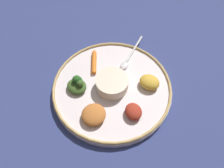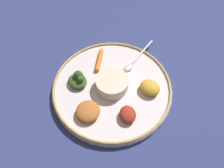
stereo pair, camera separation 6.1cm
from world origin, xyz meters
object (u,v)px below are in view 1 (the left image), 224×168
(greens_pile, at_px, (77,85))
(carrot_near_spoon, at_px, (94,61))
(center_bowl, at_px, (112,83))
(spoon, at_px, (129,57))

(greens_pile, distance_m, carrot_near_spoon, 0.11)
(center_bowl, xyz_separation_m, spoon, (0.12, 0.01, -0.02))
(spoon, bearing_deg, carrot_near_spoon, 129.85)
(spoon, height_order, greens_pile, greens_pile)
(greens_pile, bearing_deg, center_bowl, -57.10)
(center_bowl, distance_m, greens_pile, 0.10)
(spoon, height_order, carrot_near_spoon, carrot_near_spoon)
(carrot_near_spoon, bearing_deg, greens_pile, -174.00)
(spoon, relative_size, greens_pile, 2.61)
(spoon, xyz_separation_m, carrot_near_spoon, (-0.07, 0.09, 0.00))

